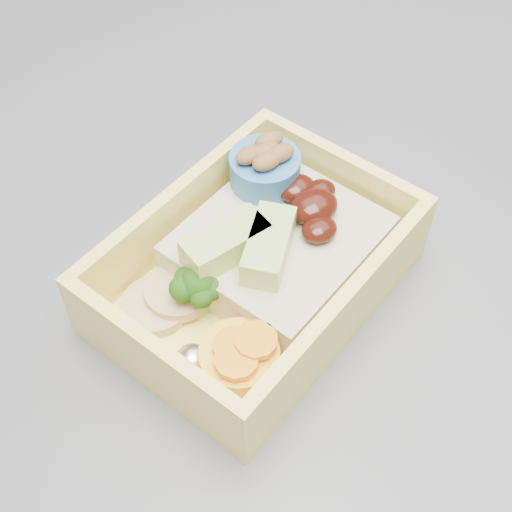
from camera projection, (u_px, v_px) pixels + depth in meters
ground at (284, 436)px, 1.38m from camera, size 3.50×3.50×0.00m
island at (335, 350)px, 0.97m from camera, size 1.24×0.84×0.92m
bento_box at (260, 261)px, 0.45m from camera, size 0.22×0.19×0.07m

